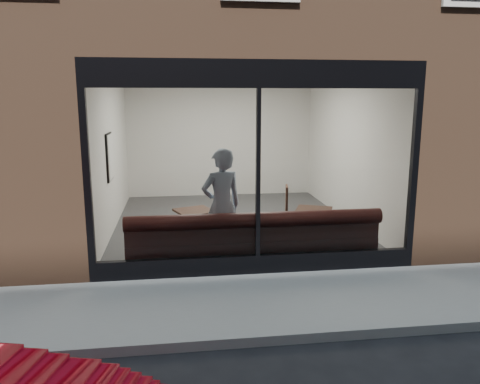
{
  "coord_description": "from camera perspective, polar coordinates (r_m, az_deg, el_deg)",
  "views": [
    {
      "loc": [
        -1.19,
        -4.68,
        2.67
      ],
      "look_at": [
        -0.22,
        2.4,
        1.22
      ],
      "focal_mm": 35.0,
      "sensor_mm": 36.0,
      "label": 1
    }
  ],
  "objects": [
    {
      "name": "ground",
      "position": [
        5.52,
        5.94,
        -17.54
      ],
      "size": [
        120.0,
        120.0,
        0.0
      ],
      "primitive_type": "plane",
      "color": "black",
      "rests_on": "ground"
    },
    {
      "name": "sidewalk_near",
      "position": [
        6.39,
        3.78,
        -13.22
      ],
      "size": [
        40.0,
        2.0,
        0.01
      ],
      "primitive_type": "cube",
      "color": "gray",
      "rests_on": "ground"
    },
    {
      "name": "kerb_near",
      "position": [
        5.45,
        6.09,
        -17.24
      ],
      "size": [
        40.0,
        0.1,
        0.12
      ],
      "primitive_type": "cube",
      "color": "gray",
      "rests_on": "ground"
    },
    {
      "name": "host_building_pier_left",
      "position": [
        12.98,
        -19.24,
        6.08
      ],
      "size": [
        2.5,
        12.0,
        3.2
      ],
      "primitive_type": "cube",
      "color": "brown",
      "rests_on": "ground"
    },
    {
      "name": "host_building_pier_right",
      "position": [
        13.65,
        13.55,
        6.63
      ],
      "size": [
        2.5,
        12.0,
        3.2
      ],
      "primitive_type": "cube",
      "color": "brown",
      "rests_on": "ground"
    },
    {
      "name": "host_building_backfill",
      "position": [
        15.76,
        -3.46,
        7.53
      ],
      "size": [
        5.0,
        6.0,
        3.2
      ],
      "primitive_type": "cube",
      "color": "brown",
      "rests_on": "ground"
    },
    {
      "name": "cafe_floor",
      "position": [
        10.11,
        -0.75,
        -3.75
      ],
      "size": [
        6.0,
        6.0,
        0.0
      ],
      "primitive_type": "plane",
      "color": "#2D2D30",
      "rests_on": "ground"
    },
    {
      "name": "cafe_ceiling",
      "position": [
        9.77,
        -0.8,
        14.5
      ],
      "size": [
        6.0,
        6.0,
        0.0
      ],
      "primitive_type": "plane",
      "rotation": [
        3.14,
        0.0,
        0.0
      ],
      "color": "white",
      "rests_on": "host_building_upper"
    },
    {
      "name": "cafe_wall_back",
      "position": [
        12.77,
        -2.42,
        6.63
      ],
      "size": [
        5.0,
        0.0,
        5.0
      ],
      "primitive_type": "plane",
      "rotation": [
        1.57,
        0.0,
        0.0
      ],
      "color": "silver",
      "rests_on": "ground"
    },
    {
      "name": "cafe_wall_left",
      "position": [
        9.83,
        -15.39,
        4.79
      ],
      "size": [
        0.0,
        6.0,
        6.0
      ],
      "primitive_type": "plane",
      "rotation": [
        1.57,
        0.0,
        1.57
      ],
      "color": "silver",
      "rests_on": "ground"
    },
    {
      "name": "cafe_wall_right",
      "position": [
        10.41,
        13.02,
        5.26
      ],
      "size": [
        0.0,
        6.0,
        6.0
      ],
      "primitive_type": "plane",
      "rotation": [
        1.57,
        0.0,
        -1.57
      ],
      "color": "silver",
      "rests_on": "ground"
    },
    {
      "name": "storefront_kick",
      "position": [
        7.28,
        2.13,
        -8.79
      ],
      "size": [
        5.0,
        0.1,
        0.3
      ],
      "primitive_type": "cube",
      "color": "black",
      "rests_on": "ground"
    },
    {
      "name": "storefront_header",
      "position": [
        6.84,
        2.31,
        14.21
      ],
      "size": [
        5.0,
        0.1,
        0.4
      ],
      "primitive_type": "cube",
      "color": "black",
      "rests_on": "host_building_upper"
    },
    {
      "name": "storefront_mullion",
      "position": [
        6.93,
        2.21,
        2.14
      ],
      "size": [
        0.06,
        0.1,
        2.5
      ],
      "primitive_type": "cube",
      "color": "black",
      "rests_on": "storefront_kick"
    },
    {
      "name": "storefront_glass",
      "position": [
        6.9,
        2.26,
        2.1
      ],
      "size": [
        4.8,
        0.0,
        4.8
      ],
      "primitive_type": "plane",
      "rotation": [
        1.57,
        0.0,
        0.0
      ],
      "color": "white",
      "rests_on": "storefront_kick"
    },
    {
      "name": "banquette",
      "position": [
        7.63,
        1.61,
        -7.24
      ],
      "size": [
        4.0,
        0.55,
        0.45
      ],
      "primitive_type": "cube",
      "color": "#351413",
      "rests_on": "cafe_floor"
    },
    {
      "name": "person",
      "position": [
        7.62,
        -2.27,
        -1.69
      ],
      "size": [
        0.79,
        0.64,
        1.88
      ],
      "primitive_type": "imported",
      "rotation": [
        0.0,
        0.0,
        3.45
      ],
      "color": "#8D9FB7",
      "rests_on": "cafe_floor"
    },
    {
      "name": "cafe_table_left",
      "position": [
        8.12,
        -5.6,
        -2.35
      ],
      "size": [
        0.76,
        0.76,
        0.04
      ],
      "primitive_type": "cube",
      "rotation": [
        0.0,
        0.0,
        0.35
      ],
      "color": "#331C13",
      "rests_on": "cafe_floor"
    },
    {
      "name": "cafe_table_right",
      "position": [
        8.26,
        8.97,
        -2.2
      ],
      "size": [
        0.79,
        0.79,
        0.04
      ],
      "primitive_type": "cube",
      "rotation": [
        0.0,
        0.0,
        -0.4
      ],
      "color": "#331C13",
      "rests_on": "cafe_floor"
    },
    {
      "name": "cafe_chair_right",
      "position": [
        9.47,
        4.5,
        -3.45
      ],
      "size": [
        0.44,
        0.44,
        0.04
      ],
      "primitive_type": "cube",
      "rotation": [
        0.0,
        0.0,
        2.94
      ],
      "color": "#331C13",
      "rests_on": "cafe_floor"
    },
    {
      "name": "wall_poster",
      "position": [
        9.34,
        -15.52,
        4.16
      ],
      "size": [
        0.02,
        0.64,
        0.85
      ],
      "primitive_type": "cube",
      "color": "white",
      "rests_on": "cafe_wall_left"
    }
  ]
}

